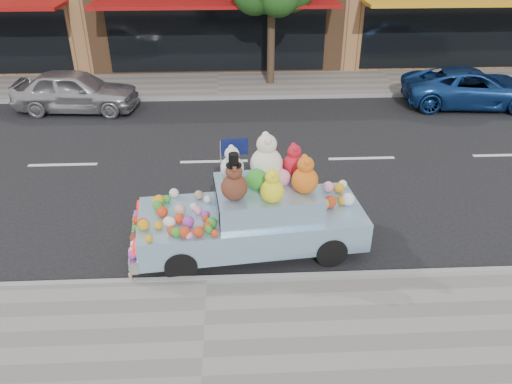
{
  "coord_description": "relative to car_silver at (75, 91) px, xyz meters",
  "views": [
    {
      "loc": [
        0.53,
        -12.07,
        5.9
      ],
      "look_at": [
        0.94,
        -3.9,
        1.25
      ],
      "focal_mm": 35.0,
      "sensor_mm": 36.0,
      "label": 1
    }
  ],
  "objects": [
    {
      "name": "far_sidewalk",
      "position": [
        4.64,
        2.37,
        -0.63
      ],
      "size": [
        60.0,
        3.0,
        0.12
      ],
      "primitive_type": "cube",
      "color": "gray",
      "rests_on": "ground"
    },
    {
      "name": "art_car",
      "position": [
        5.52,
        -8.05,
        0.13
      ],
      "size": [
        4.64,
        2.19,
        2.27
      ],
      "rotation": [
        0.0,
        0.0,
        0.1
      ],
      "color": "black",
      "rests_on": "ground"
    },
    {
      "name": "car_silver",
      "position": [
        0.0,
        0.0,
        0.0
      ],
      "size": [
        4.15,
        1.94,
        1.37
      ],
      "primitive_type": "imported",
      "rotation": [
        0.0,
        0.0,
        1.49
      ],
      "color": "#B2B2B7",
      "rests_on": "ground"
    },
    {
      "name": "ground",
      "position": [
        4.64,
        -4.13,
        -0.69
      ],
      "size": [
        120.0,
        120.0,
        0.0
      ],
      "primitive_type": "plane",
      "color": "black",
      "rests_on": "ground"
    },
    {
      "name": "far_kerb",
      "position": [
        4.64,
        0.87,
        -0.62
      ],
      "size": [
        60.0,
        0.12,
        0.13
      ],
      "primitive_type": "cube",
      "color": "gray",
      "rests_on": "ground"
    },
    {
      "name": "near_kerb",
      "position": [
        4.64,
        -9.13,
        -0.62
      ],
      "size": [
        60.0,
        0.12,
        0.13
      ],
      "primitive_type": "cube",
      "color": "gray",
      "rests_on": "ground"
    },
    {
      "name": "car_blue",
      "position": [
        13.27,
        -0.13,
        -0.06
      ],
      "size": [
        4.68,
        2.47,
        1.26
      ],
      "primitive_type": "imported",
      "rotation": [
        0.0,
        0.0,
        1.48
      ],
      "color": "#1A4492",
      "rests_on": "ground"
    },
    {
      "name": "near_sidewalk",
      "position": [
        4.64,
        -10.63,
        -0.63
      ],
      "size": [
        60.0,
        3.0,
        0.12
      ],
      "primitive_type": "cube",
      "color": "gray",
      "rests_on": "ground"
    }
  ]
}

